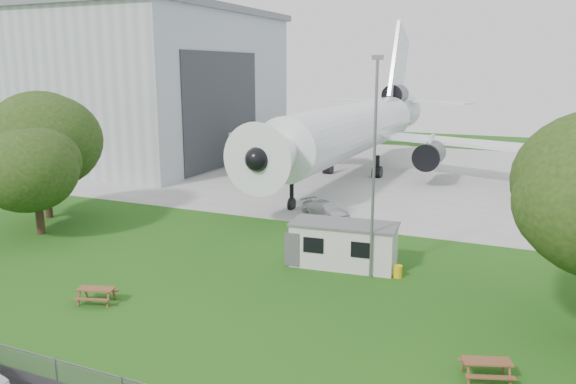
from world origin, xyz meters
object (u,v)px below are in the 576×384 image
at_px(picnic_west, 97,302).
at_px(picnic_east, 486,379).
at_px(airliner, 356,126).
at_px(hangar, 96,84).
at_px(site_cabin, 344,244).

relative_size(picnic_west, picnic_east, 1.00).
bearing_deg(picnic_west, airliner, 70.67).
height_order(hangar, picnic_west, hangar).
height_order(airliner, site_cabin, airliner).
bearing_deg(picnic_east, airliner, 94.22).
relative_size(hangar, site_cabin, 6.26).
relative_size(hangar, picnic_east, 23.89).
distance_m(picnic_west, picnic_east, 18.43).
height_order(hangar, site_cabin, hangar).
relative_size(airliner, picnic_east, 26.52).
xyz_separation_m(airliner, picnic_west, (-1.34, -38.62, -5.27)).
height_order(site_cabin, picnic_east, site_cabin).
bearing_deg(airliner, picnic_east, -65.87).
distance_m(hangar, airliner, 36.21).
xyz_separation_m(airliner, site_cabin, (8.23, -28.49, -3.96)).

